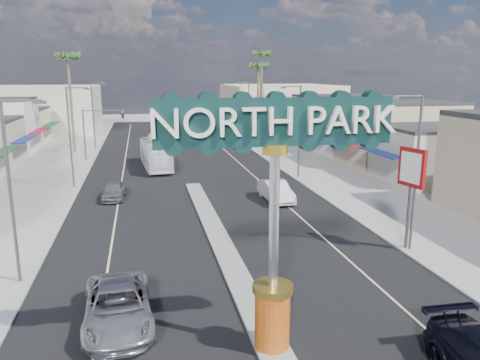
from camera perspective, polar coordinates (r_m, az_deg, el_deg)
name	(u,v)px	position (r m, az deg, el deg)	size (l,w,h in m)	color
ground	(192,183)	(44.48, -5.93, -0.34)	(160.00, 160.00, 0.00)	gray
road	(192,183)	(44.48, -5.93, -0.34)	(20.00, 120.00, 0.01)	black
median_island	(219,239)	(29.22, -2.55, -7.20)	(1.30, 30.00, 0.16)	gray
sidewalk_left	(34,190)	(45.28, -23.84, -1.08)	(8.00, 120.00, 0.12)	gray
sidewalk_right	(330,176)	(47.93, 10.95, 0.52)	(8.00, 120.00, 0.12)	gray
storefront_row_right	(364,129)	(63.28, 14.91, 5.97)	(12.00, 42.00, 6.00)	#B7B29E
backdrop_far_left	(38,109)	(90.04, -23.40, 7.91)	(20.00, 20.00, 8.00)	#B7B29E
backdrop_far_right	(279,106)	(92.17, 4.80, 9.00)	(20.00, 20.00, 8.00)	beige
gateway_sign	(275,196)	(16.25, 4.23, -2.02)	(8.20, 1.50, 9.15)	#B3480D
traffic_signal_left	(100,124)	(57.59, -16.74, 6.50)	(5.09, 0.45, 6.00)	#47474C
traffic_signal_right	(252,121)	(58.98, 1.47, 7.17)	(5.09, 0.45, 6.00)	#47474C
streetlight_l_near	(13,183)	(24.39, -25.94, -0.35)	(2.03, 0.22, 9.00)	#47474C
streetlight_l_mid	(72,132)	(43.81, -19.85, 5.50)	(2.03, 0.22, 9.00)	#47474C
streetlight_l_far	(94,112)	(65.57, -17.33, 7.87)	(2.03, 0.22, 9.00)	#47474C
streetlight_r_near	(414,166)	(27.91, 20.45, 1.66)	(2.03, 0.22, 9.00)	#47474C
streetlight_r_mid	(298,127)	(45.86, 7.07, 6.45)	(2.03, 0.22, 9.00)	#47474C
streetlight_r_far	(247,110)	(66.96, 0.92, 8.53)	(2.03, 0.22, 9.00)	#47474C
palm_left_far	(68,62)	(63.70, -20.25, 13.33)	(2.60, 2.60, 13.10)	brown
palm_right_mid	(258,70)	(71.26, 2.27, 13.23)	(2.60, 2.60, 12.10)	brown
palm_right_far	(262,59)	(77.60, 2.64, 14.51)	(2.60, 2.60, 14.10)	brown
suv_left	(118,306)	(20.39, -14.68, -14.66)	(2.70, 5.86, 1.63)	#A4A4A9
car_parked_left	(114,190)	(39.79, -15.12, -1.24)	(1.69, 4.21, 1.43)	slate
car_parked_right	(276,191)	(37.92, 4.39, -1.35)	(1.74, 4.99, 1.64)	silver
city_bus	(155,154)	(52.03, -10.29, 3.09)	(2.47, 10.55, 2.94)	white
bank_pylon_sign	(412,173)	(28.26, 20.18, 0.78)	(0.68, 1.84, 5.88)	#47474C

